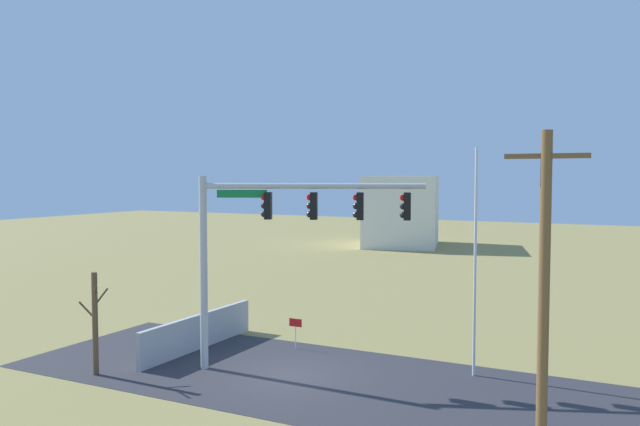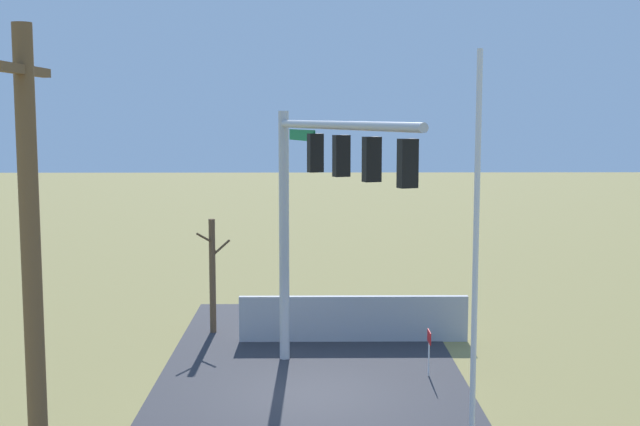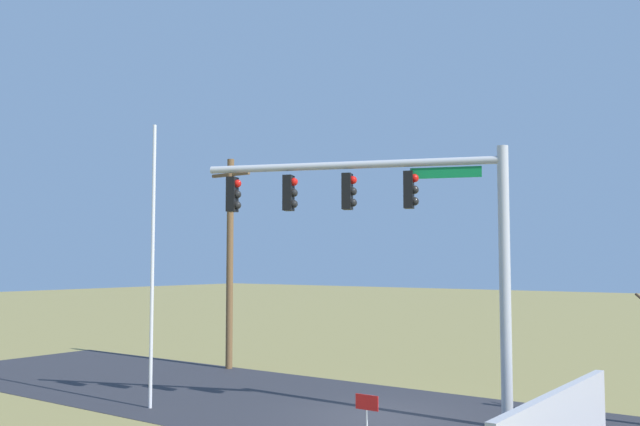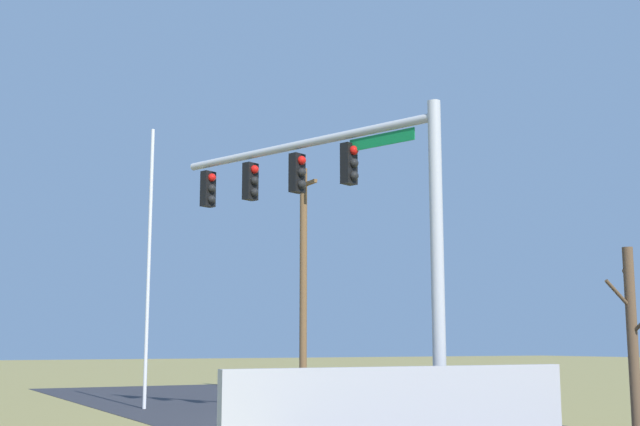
{
  "view_description": "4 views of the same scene",
  "coord_description": "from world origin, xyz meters",
  "px_view_note": "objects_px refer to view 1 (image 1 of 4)",
  "views": [
    {
      "loc": [
        -11.13,
        19.49,
        6.97
      ],
      "look_at": [
        -0.45,
        -1.42,
        5.62
      ],
      "focal_mm": 36.57,
      "sensor_mm": 36.0,
      "label": 1
    },
    {
      "loc": [
        -19.89,
        -0.0,
        6.85
      ],
      "look_at": [
        -0.7,
        -0.21,
        4.6
      ],
      "focal_mm": 47.08,
      "sensor_mm": 36.0,
      "label": 2
    },
    {
      "loc": [
        9.56,
        -15.87,
        4.06
      ],
      "look_at": [
        -1.32,
        -0.89,
        5.36
      ],
      "focal_mm": 38.98,
      "sensor_mm": 36.0,
      "label": 3
    },
    {
      "loc": [
        17.31,
        -9.53,
        1.79
      ],
      "look_at": [
        -0.44,
        -0.13,
        4.95
      ],
      "focal_mm": 46.75,
      "sensor_mm": 36.0,
      "label": 4
    }
  ],
  "objects_px": {
    "signal_mast": "(274,229)",
    "open_sign": "(296,326)",
    "utility_pole": "(544,295)",
    "bare_tree": "(95,322)",
    "flagpole": "(475,262)",
    "distant_building": "(402,211)"
  },
  "relations": [
    {
      "from": "signal_mast",
      "to": "utility_pole",
      "type": "distance_m",
      "value": 10.47
    },
    {
      "from": "signal_mast",
      "to": "open_sign",
      "type": "height_order",
      "value": "signal_mast"
    },
    {
      "from": "signal_mast",
      "to": "flagpole",
      "type": "xyz_separation_m",
      "value": [
        -6.48,
        -2.63,
        -1.11
      ]
    },
    {
      "from": "open_sign",
      "to": "distant_building",
      "type": "relative_size",
      "value": 0.13
    },
    {
      "from": "flagpole",
      "to": "open_sign",
      "type": "bearing_deg",
      "value": -2.17
    },
    {
      "from": "flagpole",
      "to": "utility_pole",
      "type": "height_order",
      "value": "utility_pole"
    },
    {
      "from": "flagpole",
      "to": "distant_building",
      "type": "relative_size",
      "value": 0.85
    },
    {
      "from": "signal_mast",
      "to": "flagpole",
      "type": "height_order",
      "value": "flagpole"
    },
    {
      "from": "signal_mast",
      "to": "open_sign",
      "type": "relative_size",
      "value": 6.15
    },
    {
      "from": "signal_mast",
      "to": "flagpole",
      "type": "bearing_deg",
      "value": -157.92
    },
    {
      "from": "distant_building",
      "to": "utility_pole",
      "type": "bearing_deg",
      "value": -171.11
    },
    {
      "from": "open_sign",
      "to": "flagpole",
      "type": "bearing_deg",
      "value": 177.83
    },
    {
      "from": "utility_pole",
      "to": "bare_tree",
      "type": "relative_size",
      "value": 2.22
    },
    {
      "from": "flagpole",
      "to": "open_sign",
      "type": "height_order",
      "value": "flagpole"
    },
    {
      "from": "signal_mast",
      "to": "bare_tree",
      "type": "distance_m",
      "value": 7.03
    },
    {
      "from": "signal_mast",
      "to": "bare_tree",
      "type": "height_order",
      "value": "signal_mast"
    },
    {
      "from": "open_sign",
      "to": "bare_tree",
      "type": "bearing_deg",
      "value": 53.75
    },
    {
      "from": "utility_pole",
      "to": "open_sign",
      "type": "distance_m",
      "value": 12.89
    },
    {
      "from": "distant_building",
      "to": "bare_tree",
      "type": "bearing_deg",
      "value": 171.55
    },
    {
      "from": "flagpole",
      "to": "signal_mast",
      "type": "bearing_deg",
      "value": 22.08
    },
    {
      "from": "utility_pole",
      "to": "bare_tree",
      "type": "xyz_separation_m",
      "value": [
        15.0,
        -0.6,
        -2.31
      ]
    },
    {
      "from": "signal_mast",
      "to": "open_sign",
      "type": "bearing_deg",
      "value": -75.0
    }
  ]
}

